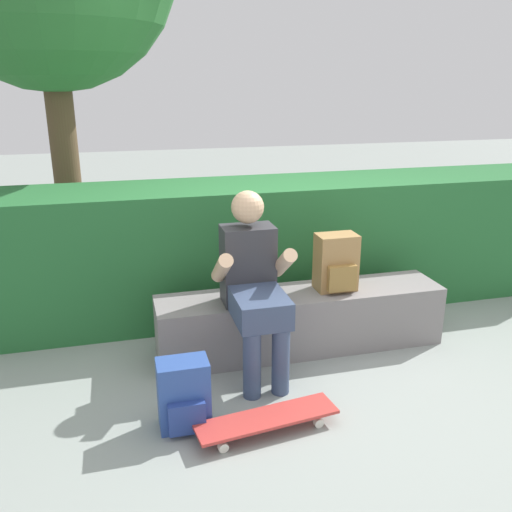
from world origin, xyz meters
name	(u,v)px	position (x,y,z in m)	size (l,w,h in m)	color
ground_plane	(318,373)	(0.00, 0.00, 0.00)	(24.00, 24.00, 0.00)	gray
bench_main	(301,320)	(0.00, 0.37, 0.21)	(2.03, 0.42, 0.43)	gray
person_skater	(253,280)	(-0.40, 0.16, 0.63)	(0.49, 0.62, 1.18)	#333338
skateboard_near_person	(267,419)	(-0.50, -0.51, 0.07)	(0.82, 0.30, 0.09)	#BC3833
backpack_on_bench	(336,263)	(0.25, 0.36, 0.62)	(0.28, 0.23, 0.40)	#A37A47
backpack_on_ground	(184,396)	(-0.93, -0.35, 0.19)	(0.28, 0.23, 0.40)	#2D4C99
hedge_row	(289,244)	(0.17, 1.18, 0.53)	(5.02, 0.78, 1.06)	#256531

